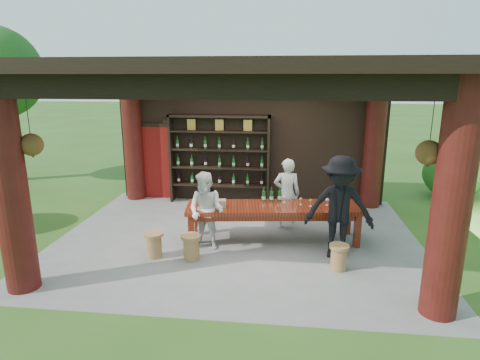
# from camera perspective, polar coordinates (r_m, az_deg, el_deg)

# --- Properties ---
(ground) EXTENTS (90.00, 90.00, 0.00)m
(ground) POSITION_cam_1_polar(r_m,az_deg,el_deg) (8.46, -0.31, -8.24)
(ground) COLOR #2D5119
(ground) RESTS_ON ground
(pavilion) EXTENTS (7.50, 6.00, 3.60)m
(pavilion) POSITION_cam_1_polar(r_m,az_deg,el_deg) (8.31, -0.07, 6.61)
(pavilion) COLOR slate
(pavilion) RESTS_ON ground
(wine_shelf) EXTENTS (2.64, 0.40, 2.32)m
(wine_shelf) POSITION_cam_1_polar(r_m,az_deg,el_deg) (10.56, -2.94, 2.96)
(wine_shelf) COLOR black
(wine_shelf) RESTS_ON ground
(tasting_table) EXTENTS (3.58, 1.32, 0.75)m
(tasting_table) POSITION_cam_1_polar(r_m,az_deg,el_deg) (8.16, 4.75, -4.41)
(tasting_table) COLOR #521B0B
(tasting_table) RESTS_ON ground
(stool_near_left) EXTENTS (0.36, 0.36, 0.48)m
(stool_near_left) POSITION_cam_1_polar(r_m,az_deg,el_deg) (7.49, -6.95, -9.38)
(stool_near_left) COLOR olive
(stool_near_left) RESTS_ON ground
(stool_near_right) EXTENTS (0.35, 0.35, 0.46)m
(stool_near_right) POSITION_cam_1_polar(r_m,az_deg,el_deg) (7.29, 13.85, -10.52)
(stool_near_right) COLOR olive
(stool_near_right) RESTS_ON ground
(stool_far_left) EXTENTS (0.36, 0.36, 0.48)m
(stool_far_left) POSITION_cam_1_polar(r_m,az_deg,el_deg) (7.70, -12.14, -8.91)
(stool_far_left) COLOR olive
(stool_far_left) RESTS_ON ground
(host) EXTENTS (0.58, 0.39, 1.57)m
(host) POSITION_cam_1_polar(r_m,az_deg,el_deg) (8.82, 6.68, -1.96)
(host) COLOR silver
(host) RESTS_ON ground
(guest_woman) EXTENTS (0.87, 0.77, 1.52)m
(guest_woman) POSITION_cam_1_polar(r_m,az_deg,el_deg) (7.78, -4.82, -4.39)
(guest_woman) COLOR white
(guest_woman) RESTS_ON ground
(guest_man) EXTENTS (1.30, 0.84, 1.92)m
(guest_man) POSITION_cam_1_polar(r_m,az_deg,el_deg) (7.53, 13.96, -3.83)
(guest_man) COLOR black
(guest_man) RESTS_ON ground
(table_bottles) EXTENTS (0.41, 0.13, 0.31)m
(table_bottles) POSITION_cam_1_polar(r_m,az_deg,el_deg) (8.34, 4.52, -2.02)
(table_bottles) COLOR #194C1E
(table_bottles) RESTS_ON tasting_table
(table_glasses) EXTENTS (0.93, 0.24, 0.15)m
(table_glasses) POSITION_cam_1_polar(r_m,az_deg,el_deg) (8.23, 9.31, -2.99)
(table_glasses) COLOR silver
(table_glasses) RESTS_ON tasting_table
(napkin_basket) EXTENTS (0.28, 0.21, 0.14)m
(napkin_basket) POSITION_cam_1_polar(r_m,az_deg,el_deg) (8.02, -2.96, -3.32)
(napkin_basket) COLOR #BF6672
(napkin_basket) RESTS_ON tasting_table
(shrubs) EXTENTS (16.02, 8.19, 1.36)m
(shrubs) POSITION_cam_1_polar(r_m,az_deg,el_deg) (8.79, 18.75, -4.21)
(shrubs) COLOR #194C14
(shrubs) RESTS_ON ground
(trees) EXTENTS (21.39, 9.88, 4.80)m
(trees) POSITION_cam_1_polar(r_m,az_deg,el_deg) (9.26, 24.62, 13.82)
(trees) COLOR #3F2819
(trees) RESTS_ON ground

